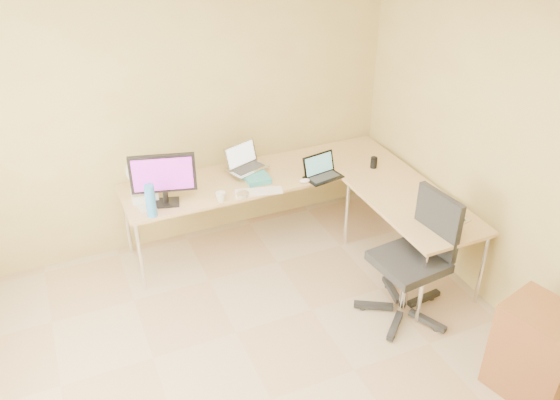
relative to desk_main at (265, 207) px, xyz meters
name	(u,v)px	position (x,y,z in m)	size (l,w,h in m)	color
floor	(271,400)	(-0.72, -1.85, -0.36)	(4.50, 4.50, 0.00)	tan
ceiling	(267,24)	(-0.72, -1.85, 2.24)	(4.50, 4.50, 0.00)	white
wall_back	(172,114)	(-0.72, 0.40, 0.93)	(4.50, 4.50, 0.00)	tan
wall_right	(541,180)	(1.38, -1.85, 0.93)	(4.50, 4.50, 0.00)	tan
desk_main	(265,207)	(0.00, 0.00, 0.00)	(2.65, 0.70, 0.73)	tan
desk_return	(410,238)	(0.98, -1.00, 0.00)	(0.70, 1.30, 0.73)	tan
monitor	(164,180)	(-0.97, -0.15, 0.60)	(0.54, 0.18, 0.47)	black
book_stack	(256,176)	(-0.11, -0.05, 0.39)	(0.21, 0.29, 0.05)	teal
laptop_center	(247,158)	(-0.15, 0.07, 0.53)	(0.36, 0.27, 0.23)	silver
laptop_black	(324,168)	(0.47, -0.29, 0.47)	(0.33, 0.25, 0.21)	black
keyboard	(259,191)	(-0.18, -0.30, 0.37)	(0.42, 0.12, 0.02)	silver
mouse	(305,181)	(0.27, -0.30, 0.38)	(0.10, 0.06, 0.04)	white
mug	(220,197)	(-0.53, -0.30, 0.41)	(0.09, 0.09, 0.08)	white
cd_stack	(243,195)	(-0.33, -0.30, 0.38)	(0.11, 0.11, 0.03)	white
water_bottle	(151,201)	(-1.13, -0.30, 0.51)	(0.08, 0.08, 0.29)	#3589D7
papers	(147,203)	(-1.13, -0.09, 0.37)	(0.18, 0.26, 0.01)	silver
white_box	(144,195)	(-1.13, -0.01, 0.41)	(0.22, 0.16, 0.08)	white
desk_fan	(138,175)	(-1.13, 0.20, 0.50)	(0.21, 0.21, 0.27)	white
black_cup	(374,163)	(0.99, -0.30, 0.42)	(0.06, 0.06, 0.11)	black
laptop_return	(449,207)	(1.06, -1.32, 0.48)	(0.27, 0.34, 0.23)	#BCBDC0
office_chair	(408,264)	(0.63, -1.45, 0.14)	(0.65, 0.65, 1.08)	black
cabinet	(537,352)	(0.99, -2.49, -0.01)	(0.42, 0.52, 0.71)	olive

